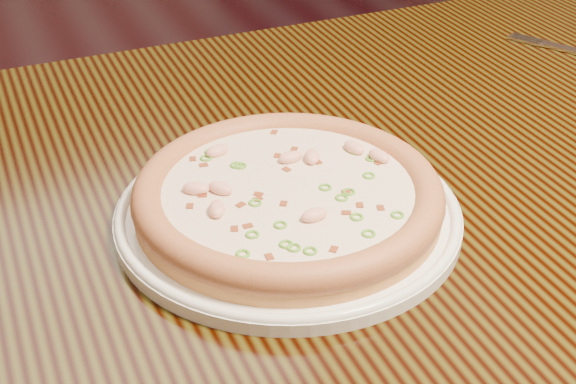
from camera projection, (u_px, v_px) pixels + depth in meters
name	position (u px, v px, depth m)	size (l,w,h in m)	color
hero_table	(372.00, 247.00, 0.86)	(1.20, 0.80, 0.75)	black
plate	(288.00, 212.00, 0.72)	(0.31, 0.31, 0.02)	white
pizza	(288.00, 195.00, 0.71)	(0.28, 0.28, 0.03)	tan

